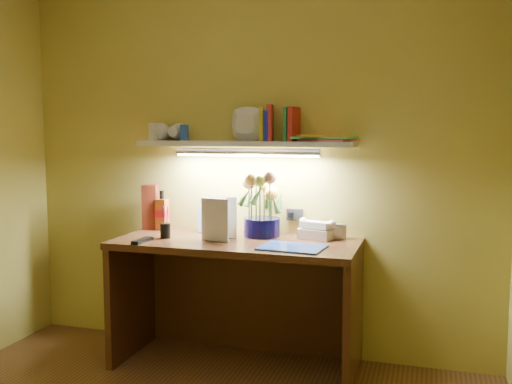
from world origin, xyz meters
TOP-DOWN VIEW (x-y plane):
  - desk at (0.00, 1.20)m, footprint 1.40×0.60m
  - flower_bouquet at (0.11, 1.37)m, footprint 0.27×0.27m
  - telephone at (0.44, 1.39)m, footprint 0.23×0.19m
  - desk_clock at (0.56, 1.42)m, footprint 0.10×0.07m
  - whisky_bottle at (-0.56, 1.39)m, footprint 0.07×0.07m
  - whisky_box at (-0.64, 1.40)m, footprint 0.11×0.11m
  - pen_cup at (-0.42, 1.14)m, footprint 0.08×0.08m
  - art_card at (-0.22, 1.40)m, footprint 0.18×0.08m
  - tv_remote at (-0.49, 0.99)m, footprint 0.06×0.17m
  - blue_folder at (0.36, 1.08)m, footprint 0.36×0.28m
  - desk_book_a at (-0.19, 1.20)m, footprint 0.18×0.08m
  - desk_book_b at (-0.19, 1.16)m, footprint 0.18×0.06m
  - wall_shelf at (0.02, 1.39)m, footprint 1.32×0.33m

SIDE VIEW (x-z plane):
  - desk at x=0.00m, z-range 0.00..0.75m
  - blue_folder at x=0.36m, z-range 0.75..0.76m
  - tv_remote at x=-0.49m, z-range 0.75..0.77m
  - desk_clock at x=0.56m, z-range 0.75..0.84m
  - telephone at x=0.44m, z-range 0.75..0.87m
  - pen_cup at x=-0.42m, z-range 0.75..0.90m
  - art_card at x=-0.22m, z-range 0.75..0.92m
  - desk_book_a at x=-0.19m, z-range 0.75..0.99m
  - desk_book_b at x=-0.19m, z-range 0.75..1.00m
  - whisky_bottle at x=-0.56m, z-range 0.75..1.00m
  - whisky_box at x=-0.64m, z-range 0.75..1.04m
  - flower_bouquet at x=0.11m, z-range 0.75..1.13m
  - wall_shelf at x=0.02m, z-range 1.21..1.46m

